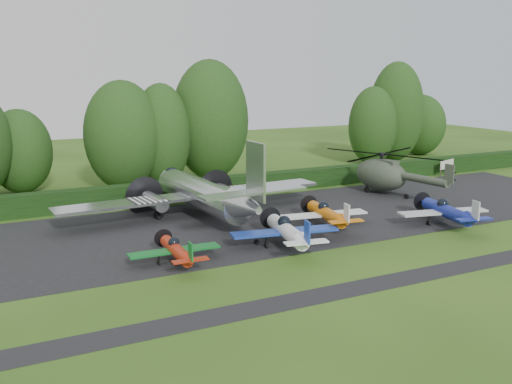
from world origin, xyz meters
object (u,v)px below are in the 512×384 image
light_plane_orange (326,214)px  sign_board (447,165)px  helicopter (382,172)px  light_plane_white (287,231)px  light_plane_blue (446,211)px  transport_plane (203,194)px  light_plane_red (176,250)px

light_plane_orange → sign_board: light_plane_orange is taller
helicopter → sign_board: helicopter is taller
light_plane_white → light_plane_blue: size_ratio=1.03×
light_plane_white → transport_plane: bearing=92.7°
light_plane_red → helicopter: (26.46, 11.89, 1.30)m
light_plane_white → light_plane_red: bearing=169.0°
light_plane_orange → sign_board: (26.50, 13.49, 0.11)m
light_plane_red → light_plane_blue: light_plane_blue is taller
sign_board → transport_plane: bearing=-150.3°
light_plane_orange → sign_board: size_ratio=2.29×
light_plane_red → helicopter: bearing=22.7°
transport_plane → light_plane_orange: (8.00, -7.18, -1.03)m
light_plane_red → helicopter: 29.04m
light_plane_red → light_plane_white: (8.34, -0.14, 0.29)m
light_plane_white → light_plane_blue: bearing=-12.4°
light_plane_white → light_plane_blue: 14.83m
sign_board → light_plane_blue: bearing=-115.4°
light_plane_red → light_plane_white: 8.34m
light_plane_white → helicopter: (18.12, 12.03, 1.02)m
transport_plane → light_plane_blue: size_ratio=3.03×
sign_board → helicopter: bearing=-141.6°
transport_plane → light_plane_white: size_ratio=2.95×
transport_plane → helicopter: transport_plane is taller
light_plane_red → transport_plane: bearing=58.8°
light_plane_white → light_plane_orange: 6.54m
light_plane_white → light_plane_orange: bearing=20.9°
transport_plane → sign_board: bearing=14.6°
light_plane_orange → sign_board: bearing=18.2°
helicopter → sign_board: size_ratio=4.60×
light_plane_white → sign_board: size_ratio=2.48×
light_plane_orange → light_plane_white: bearing=-157.7°
light_plane_orange → light_plane_blue: size_ratio=0.95×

